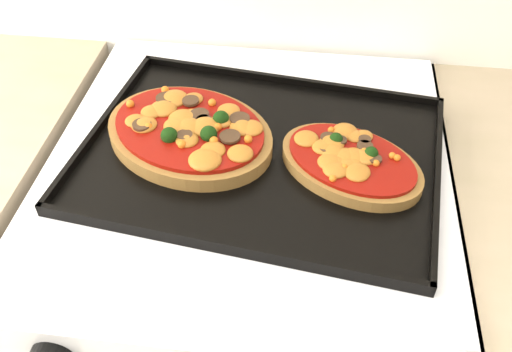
% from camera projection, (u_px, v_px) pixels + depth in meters
% --- Properties ---
extents(stove, '(0.60, 0.60, 0.91)m').
position_uv_depth(stove, '(251.00, 320.00, 1.16)').
color(stove, silver).
rests_on(stove, floor).
extents(baking_tray, '(0.55, 0.44, 0.02)m').
position_uv_depth(baking_tray, '(260.00, 152.00, 0.83)').
color(baking_tray, black).
rests_on(baking_tray, stove).
extents(pizza_left, '(0.32, 0.29, 0.04)m').
position_uv_depth(pizza_left, '(189.00, 131.00, 0.84)').
color(pizza_left, olive).
rests_on(pizza_left, baking_tray).
extents(pizza_right, '(0.25, 0.22, 0.03)m').
position_uv_depth(pizza_right, '(351.00, 162.00, 0.80)').
color(pizza_right, olive).
rests_on(pizza_right, baking_tray).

